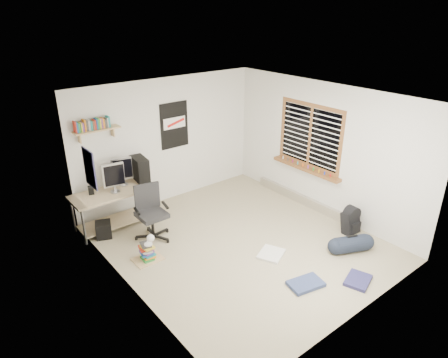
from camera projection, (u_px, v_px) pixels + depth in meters
floor at (241, 243)px, 6.84m from camera, size 4.00×4.50×0.01m
ceiling at (244, 97)px, 5.83m from camera, size 4.00×4.50×0.01m
back_wall at (168, 141)px, 7.95m from camera, size 4.00×0.01×2.50m
left_wall at (126, 214)px, 5.19m from camera, size 0.01×4.50×2.50m
right_wall at (323, 150)px, 7.48m from camera, size 0.01×4.50×2.50m
desk at (115, 208)px, 7.22m from camera, size 1.54×0.83×0.67m
monitor_left at (114, 183)px, 6.99m from camera, size 0.39×0.15×0.42m
monitor_right at (123, 176)px, 7.27m from camera, size 0.38×0.18×0.41m
pc_tower at (140, 170)px, 7.46m from camera, size 0.28×0.48×0.48m
keyboard at (115, 190)px, 7.17m from camera, size 0.46×0.21×0.02m
speaker_left at (91, 191)px, 6.97m from camera, size 0.11×0.11×0.18m
speaker_right at (140, 178)px, 7.46m from camera, size 0.10×0.10×0.19m
office_chair at (152, 214)px, 6.77m from camera, size 0.75×0.75×0.97m
wall_shelf at (97, 130)px, 6.83m from camera, size 0.80×0.22×0.24m
poster_back_wall at (174, 125)px, 7.90m from camera, size 0.62×0.03×0.92m
poster_left_wall at (90, 168)px, 5.96m from camera, size 0.02×0.42×0.60m
window at (309, 136)px, 7.58m from camera, size 0.10×1.50×1.26m
baseboard_heater at (304, 200)px, 8.13m from camera, size 0.08×2.50×0.18m
backpack at (350, 222)px, 7.08m from camera, size 0.32×0.27×0.40m
duffel_bag at (351, 244)px, 6.55m from camera, size 0.37×0.37×0.55m
tshirt at (271, 254)px, 6.50m from camera, size 0.54×0.51×0.04m
jeans_a at (306, 284)px, 5.79m from camera, size 0.56×0.42×0.05m
jeans_b at (358, 280)px, 5.87m from camera, size 0.51×0.44×0.05m
book_stack at (147, 251)px, 6.34m from camera, size 0.45×0.39×0.27m
desk_lamp at (148, 239)px, 6.24m from camera, size 0.16×0.24×0.22m
subwoofer at (104, 230)px, 6.96m from camera, size 0.34×0.34×0.29m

